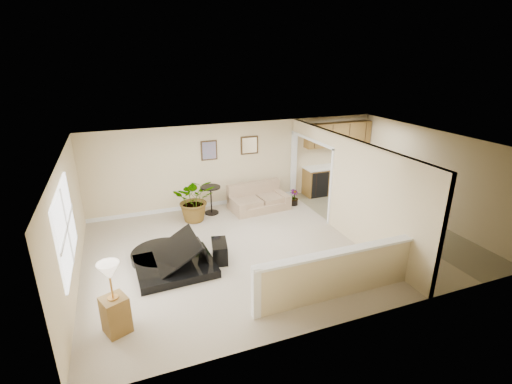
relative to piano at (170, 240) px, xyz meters
name	(u,v)px	position (x,y,z in m)	size (l,w,h in m)	color
floor	(280,244)	(2.62, 0.10, -0.64)	(9.00, 9.00, 0.00)	#BEAD94
back_wall	(240,164)	(2.62, 3.10, 0.61)	(9.00, 0.04, 2.50)	beige
front_wall	(357,258)	(2.62, -2.90, 0.61)	(9.00, 0.04, 2.50)	beige
left_wall	(69,226)	(-1.88, 0.10, 0.61)	(0.04, 6.00, 2.50)	beige
right_wall	(430,175)	(7.12, 0.10, 0.61)	(0.04, 6.00, 2.50)	beige
ceiling	(282,144)	(2.62, 0.10, 1.86)	(9.00, 6.00, 0.04)	silver
kitchen_vinyl	(385,224)	(5.77, 0.10, -0.64)	(2.70, 6.00, 0.01)	tan
interior_partition	(341,185)	(4.42, 0.35, 0.58)	(0.18, 5.99, 2.50)	beige
pony_half_wall	(335,274)	(2.70, -2.20, -0.12)	(3.42, 0.22, 1.00)	beige
left_window	(65,227)	(-1.86, -0.40, 0.81)	(0.05, 2.15, 1.45)	white
wall_art_left	(209,150)	(1.67, 3.07, 1.11)	(0.48, 0.04, 0.58)	#3A2815
wall_mirror	(249,145)	(2.92, 3.07, 1.16)	(0.55, 0.04, 0.55)	#3A2815
kitchen_cabinets	(334,167)	(5.81, 2.83, 0.23)	(2.36, 0.65, 2.33)	olive
piano	(170,240)	(0.00, 0.00, 0.00)	(1.97, 2.04, 1.54)	black
piano_bench	(219,251)	(1.05, -0.09, -0.42)	(0.33, 0.65, 0.44)	black
loveseat	(258,197)	(2.95, 2.40, -0.27)	(1.78, 1.11, 0.97)	tan
accent_table	(211,196)	(1.54, 2.54, -0.12)	(0.57, 0.57, 0.82)	black
palm_plant	(195,199)	(1.01, 2.22, -0.02)	(1.31, 1.19, 1.26)	black
small_plant	(294,198)	(4.07, 2.27, -0.43)	(0.33, 0.33, 0.49)	black
lamp_stand	(114,303)	(-1.18, -1.72, -0.09)	(0.50, 0.50, 1.30)	olive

